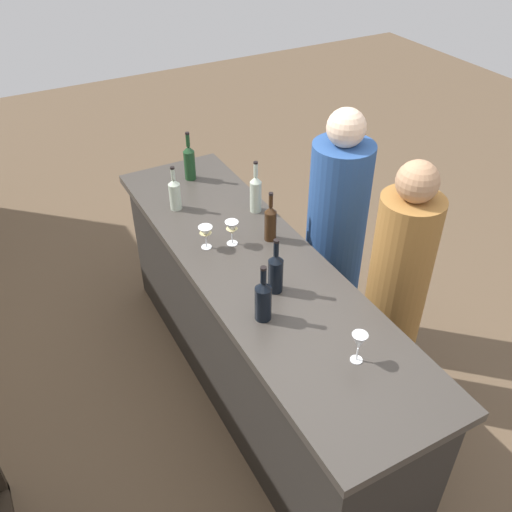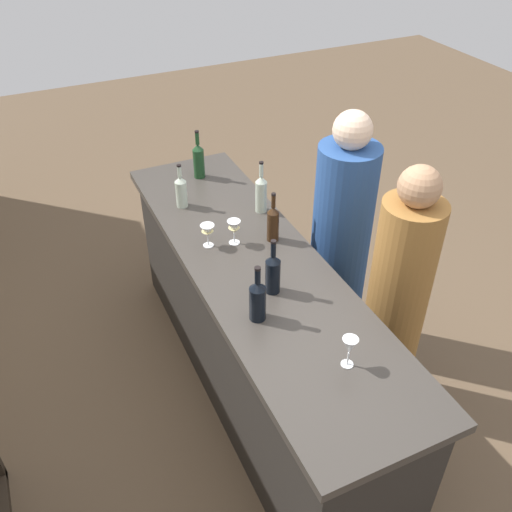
# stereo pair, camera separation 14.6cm
# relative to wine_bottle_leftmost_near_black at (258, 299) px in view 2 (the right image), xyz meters

# --- Properties ---
(ground_plane) EXTENTS (12.00, 12.00, 0.00)m
(ground_plane) POSITION_rel_wine_bottle_leftmost_near_black_xyz_m (0.39, -0.17, -1.10)
(ground_plane) COLOR brown
(bar_counter) EXTENTS (2.60, 0.70, 0.99)m
(bar_counter) POSITION_rel_wine_bottle_leftmost_near_black_xyz_m (0.39, -0.17, -0.61)
(bar_counter) COLOR #2A2723
(bar_counter) RESTS_ON ground
(wine_bottle_leftmost_near_black) EXTENTS (0.08, 0.08, 0.30)m
(wine_bottle_leftmost_near_black) POSITION_rel_wine_bottle_leftmost_near_black_xyz_m (0.00, 0.00, 0.00)
(wine_bottle_leftmost_near_black) COLOR black
(wine_bottle_leftmost_near_black) RESTS_ON bar_counter
(wine_bottle_second_left_near_black) EXTENTS (0.08, 0.08, 0.31)m
(wine_bottle_second_left_near_black) POSITION_rel_wine_bottle_leftmost_near_black_xyz_m (0.15, -0.15, 0.00)
(wine_bottle_second_left_near_black) COLOR black
(wine_bottle_second_left_near_black) RESTS_ON bar_counter
(wine_bottle_center_amber_brown) EXTENTS (0.07, 0.07, 0.30)m
(wine_bottle_center_amber_brown) POSITION_rel_wine_bottle_leftmost_near_black_xyz_m (0.55, -0.35, -0.00)
(wine_bottle_center_amber_brown) COLOR #331E0F
(wine_bottle_center_amber_brown) RESTS_ON bar_counter
(wine_bottle_second_right_clear_pale) EXTENTS (0.07, 0.07, 0.33)m
(wine_bottle_second_right_clear_pale) POSITION_rel_wine_bottle_leftmost_near_black_xyz_m (0.86, -0.42, 0.01)
(wine_bottle_second_right_clear_pale) COLOR #B7C6B2
(wine_bottle_second_right_clear_pale) RESTS_ON bar_counter
(wine_bottle_rightmost_clear_pale) EXTENTS (0.07, 0.07, 0.28)m
(wine_bottle_rightmost_clear_pale) POSITION_rel_wine_bottle_leftmost_near_black_xyz_m (1.11, -0.01, -0.01)
(wine_bottle_rightmost_clear_pale) COLOR #B7C6B2
(wine_bottle_rightmost_clear_pale) RESTS_ON bar_counter
(wine_bottle_far_right_olive_green) EXTENTS (0.07, 0.07, 0.33)m
(wine_bottle_far_right_olive_green) POSITION_rel_wine_bottle_leftmost_near_black_xyz_m (1.42, -0.23, 0.01)
(wine_bottle_far_right_olive_green) COLOR #193D1E
(wine_bottle_far_right_olive_green) RESTS_ON bar_counter
(wine_glass_near_left) EXTENTS (0.07, 0.07, 0.16)m
(wine_glass_near_left) POSITION_rel_wine_bottle_leftmost_near_black_xyz_m (-0.43, -0.23, -0.01)
(wine_glass_near_left) COLOR white
(wine_glass_near_left) RESTS_ON bar_counter
(wine_glass_near_center) EXTENTS (0.08, 0.08, 0.15)m
(wine_glass_near_center) POSITION_rel_wine_bottle_leftmost_near_black_xyz_m (0.61, -0.14, -0.02)
(wine_glass_near_center) COLOR white
(wine_glass_near_center) RESTS_ON bar_counter
(wine_glass_near_right) EXTENTS (0.08, 0.08, 0.14)m
(wine_glass_near_right) POSITION_rel_wine_bottle_leftmost_near_black_xyz_m (0.65, 0.00, -0.02)
(wine_glass_near_right) COLOR white
(wine_glass_near_right) RESTS_ON bar_counter
(person_left_guest) EXTENTS (0.41, 0.41, 1.59)m
(person_left_guest) POSITION_rel_wine_bottle_leftmost_near_black_xyz_m (0.02, -0.87, -0.36)
(person_left_guest) COLOR #9E6B33
(person_left_guest) RESTS_ON ground
(person_center_guest) EXTENTS (0.44, 0.44, 1.65)m
(person_center_guest) POSITION_rel_wine_bottle_leftmost_near_black_xyz_m (0.60, -0.85, -0.34)
(person_center_guest) COLOR #284C8C
(person_center_guest) RESTS_ON ground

